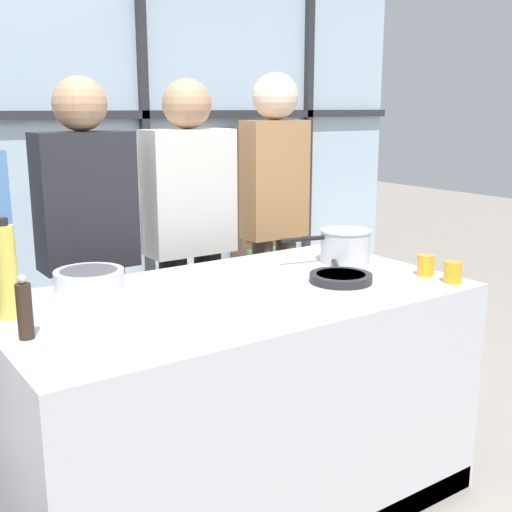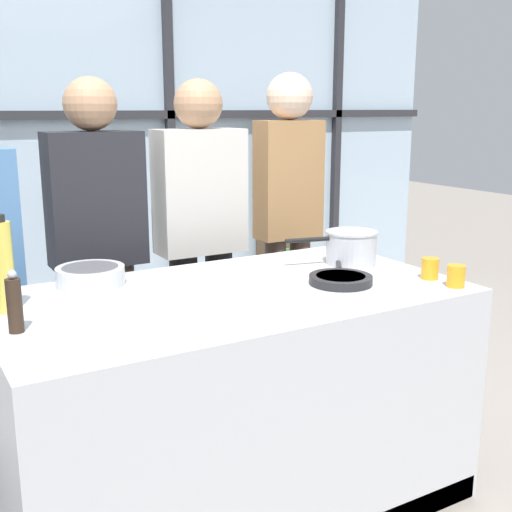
{
  "view_description": "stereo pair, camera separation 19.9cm",
  "coord_description": "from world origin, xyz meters",
  "px_view_note": "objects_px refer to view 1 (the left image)",
  "views": [
    {
      "loc": [
        -1.28,
        -1.99,
        1.59
      ],
      "look_at": [
        0.17,
        0.1,
        1.0
      ],
      "focal_mm": 45.0,
      "sensor_mm": 36.0,
      "label": 1
    },
    {
      "loc": [
        -1.11,
        -2.09,
        1.59
      ],
      "look_at": [
        0.17,
        0.1,
        1.0
      ],
      "focal_mm": 45.0,
      "sensor_mm": 36.0,
      "label": 2
    }
  ],
  "objects_px": {
    "juice_glass_near": "(453,272)",
    "juice_glass_far": "(426,265)",
    "white_plate": "(169,337)",
    "pepper_grinder": "(25,310)",
    "mixing_bowl": "(89,279)",
    "spectator_far_right": "(275,207)",
    "oil_bottle": "(6,271)",
    "saucepan": "(345,245)",
    "spectator_center_left": "(88,241)",
    "spectator_center_right": "(190,230)",
    "frying_pan": "(341,277)"
  },
  "relations": [
    {
      "from": "white_plate",
      "to": "pepper_grinder",
      "type": "distance_m",
      "value": 0.45
    },
    {
      "from": "mixing_bowl",
      "to": "juice_glass_near",
      "type": "bearing_deg",
      "value": -31.3
    },
    {
      "from": "juice_glass_far",
      "to": "white_plate",
      "type": "bearing_deg",
      "value": -176.62
    },
    {
      "from": "spectator_center_left",
      "to": "mixing_bowl",
      "type": "height_order",
      "value": "spectator_center_left"
    },
    {
      "from": "spectator_center_left",
      "to": "juice_glass_near",
      "type": "distance_m",
      "value": 1.62
    },
    {
      "from": "spectator_center_right",
      "to": "frying_pan",
      "type": "distance_m",
      "value": 0.97
    },
    {
      "from": "spectator_center_left",
      "to": "pepper_grinder",
      "type": "bearing_deg",
      "value": 59.37
    },
    {
      "from": "spectator_center_left",
      "to": "spectator_far_right",
      "type": "distance_m",
      "value": 1.07
    },
    {
      "from": "oil_bottle",
      "to": "pepper_grinder",
      "type": "relative_size",
      "value": 1.68
    },
    {
      "from": "mixing_bowl",
      "to": "spectator_far_right",
      "type": "bearing_deg",
      "value": 20.89
    },
    {
      "from": "white_plate",
      "to": "mixing_bowl",
      "type": "height_order",
      "value": "mixing_bowl"
    },
    {
      "from": "white_plate",
      "to": "juice_glass_near",
      "type": "relative_size",
      "value": 2.81
    },
    {
      "from": "saucepan",
      "to": "pepper_grinder",
      "type": "relative_size",
      "value": 2.1
    },
    {
      "from": "white_plate",
      "to": "mixing_bowl",
      "type": "xyz_separation_m",
      "value": [
        0.0,
        0.68,
        0.03
      ]
    },
    {
      "from": "frying_pan",
      "to": "white_plate",
      "type": "relative_size",
      "value": 1.65
    },
    {
      "from": "spectator_center_right",
      "to": "frying_pan",
      "type": "bearing_deg",
      "value": 99.75
    },
    {
      "from": "frying_pan",
      "to": "oil_bottle",
      "type": "xyz_separation_m",
      "value": [
        -1.22,
        0.29,
        0.14
      ]
    },
    {
      "from": "spectator_far_right",
      "to": "pepper_grinder",
      "type": "bearing_deg",
      "value": 29.36
    },
    {
      "from": "mixing_bowl",
      "to": "pepper_grinder",
      "type": "xyz_separation_m",
      "value": [
        -0.36,
        -0.43,
        0.05
      ]
    },
    {
      "from": "spectator_center_right",
      "to": "juice_glass_near",
      "type": "relative_size",
      "value": 19.85
    },
    {
      "from": "spectator_center_left",
      "to": "spectator_center_right",
      "type": "distance_m",
      "value": 0.54
    },
    {
      "from": "frying_pan",
      "to": "oil_bottle",
      "type": "relative_size",
      "value": 1.19
    },
    {
      "from": "spectator_far_right",
      "to": "juice_glass_near",
      "type": "bearing_deg",
      "value": 89.49
    },
    {
      "from": "spectator_far_right",
      "to": "juice_glass_far",
      "type": "height_order",
      "value": "spectator_far_right"
    },
    {
      "from": "pepper_grinder",
      "to": "saucepan",
      "type": "bearing_deg",
      "value": 7.31
    },
    {
      "from": "saucepan",
      "to": "oil_bottle",
      "type": "height_order",
      "value": "oil_bottle"
    },
    {
      "from": "spectator_far_right",
      "to": "oil_bottle",
      "type": "xyz_separation_m",
      "value": [
        -1.59,
        -0.67,
        0.01
      ]
    },
    {
      "from": "mixing_bowl",
      "to": "white_plate",
      "type": "bearing_deg",
      "value": -90.38
    },
    {
      "from": "frying_pan",
      "to": "saucepan",
      "type": "height_order",
      "value": "saucepan"
    },
    {
      "from": "frying_pan",
      "to": "mixing_bowl",
      "type": "distance_m",
      "value": 1.0
    },
    {
      "from": "mixing_bowl",
      "to": "juice_glass_far",
      "type": "height_order",
      "value": "juice_glass_far"
    },
    {
      "from": "juice_glass_near",
      "to": "juice_glass_far",
      "type": "relative_size",
      "value": 1.0
    },
    {
      "from": "spectator_center_right",
      "to": "spectator_far_right",
      "type": "height_order",
      "value": "spectator_far_right"
    },
    {
      "from": "oil_bottle",
      "to": "spectator_center_right",
      "type": "bearing_deg",
      "value": 32.21
    },
    {
      "from": "pepper_grinder",
      "to": "white_plate",
      "type": "bearing_deg",
      "value": -35.85
    },
    {
      "from": "white_plate",
      "to": "juice_glass_far",
      "type": "bearing_deg",
      "value": 3.38
    },
    {
      "from": "spectator_far_right",
      "to": "spectator_center_right",
      "type": "bearing_deg",
      "value": 0.0
    },
    {
      "from": "spectator_far_right",
      "to": "frying_pan",
      "type": "xyz_separation_m",
      "value": [
        -0.37,
        -0.96,
        -0.14
      ]
    },
    {
      "from": "mixing_bowl",
      "to": "juice_glass_far",
      "type": "distance_m",
      "value": 1.38
    },
    {
      "from": "spectator_center_left",
      "to": "juice_glass_far",
      "type": "relative_size",
      "value": 19.84
    },
    {
      "from": "juice_glass_near",
      "to": "pepper_grinder",
      "type": "bearing_deg",
      "value": 168.54
    },
    {
      "from": "saucepan",
      "to": "spectator_far_right",
      "type": "bearing_deg",
      "value": 79.81
    },
    {
      "from": "juice_glass_near",
      "to": "mixing_bowl",
      "type": "bearing_deg",
      "value": 148.7
    },
    {
      "from": "white_plate",
      "to": "oil_bottle",
      "type": "height_order",
      "value": "oil_bottle"
    },
    {
      "from": "spectator_center_right",
      "to": "juice_glass_near",
      "type": "bearing_deg",
      "value": 113.16
    },
    {
      "from": "juice_glass_near",
      "to": "frying_pan",
      "type": "bearing_deg",
      "value": 143.19
    },
    {
      "from": "spectator_far_right",
      "to": "oil_bottle",
      "type": "relative_size",
      "value": 5.21
    },
    {
      "from": "pepper_grinder",
      "to": "spectator_center_right",
      "type": "bearing_deg",
      "value": 40.16
    },
    {
      "from": "frying_pan",
      "to": "white_plate",
      "type": "distance_m",
      "value": 0.9
    },
    {
      "from": "spectator_center_left",
      "to": "spectator_far_right",
      "type": "xyz_separation_m",
      "value": [
        1.07,
        -0.0,
        0.07
      ]
    }
  ]
}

